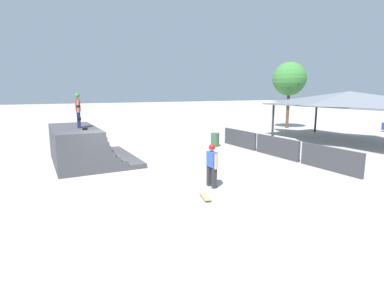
{
  "coord_description": "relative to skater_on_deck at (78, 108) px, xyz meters",
  "views": [
    {
      "loc": [
        12.12,
        -2.95,
        3.45
      ],
      "look_at": [
        -0.29,
        3.66,
        0.97
      ],
      "focal_mm": 28.0,
      "sensor_mm": 36.0,
      "label": 1
    }
  ],
  "objects": [
    {
      "name": "skater_on_deck",
      "position": [
        0.0,
        0.0,
        0.0
      ],
      "size": [
        0.69,
        0.25,
        1.6
      ],
      "rotation": [
        0.0,
        0.0,
        -0.09
      ],
      "color": "#1E2347",
      "rests_on": "quarter_pipe_ramp"
    },
    {
      "name": "trash_bin",
      "position": [
        -1.04,
        8.22,
        -2.27
      ],
      "size": [
        0.52,
        0.52,
        0.85
      ],
      "primitive_type": "cylinder",
      "color": "#385B3D",
      "rests_on": "ground"
    },
    {
      "name": "pavilion_shelter",
      "position": [
        1.91,
        16.9,
        0.26
      ],
      "size": [
        10.65,
        5.65,
        3.47
      ],
      "color": "#2D2D33",
      "rests_on": "ground"
    },
    {
      "name": "barrier_fence",
      "position": [
        3.09,
        9.5,
        -2.17
      ],
      "size": [
        9.63,
        0.12,
        1.05
      ],
      "color": "#3D3D42",
      "rests_on": "ground"
    },
    {
      "name": "quarter_pipe_ramp",
      "position": [
        -0.27,
        0.1,
        -1.91
      ],
      "size": [
        4.93,
        3.72,
        1.77
      ],
      "color": "#424247",
      "rests_on": "ground"
    },
    {
      "name": "bystander_walking",
      "position": [
        5.87,
        3.7,
        -1.75
      ],
      "size": [
        0.63,
        0.24,
        1.6
      ],
      "rotation": [
        0.0,
        0.0,
        3.16
      ],
      "color": "#2D2D33",
      "rests_on": "ground"
    },
    {
      "name": "tree_beside_pavilion",
      "position": [
        -6.07,
        19.54,
        1.89
      ],
      "size": [
        3.09,
        3.09,
        6.16
      ],
      "color": "brown",
      "rests_on": "ground"
    },
    {
      "name": "skateboard_on_ground",
      "position": [
        6.82,
        2.86,
        -2.63
      ],
      "size": [
        0.85,
        0.41,
        0.09
      ],
      "rotation": [
        0.0,
        0.0,
        6.02
      ],
      "color": "blue",
      "rests_on": "ground"
    },
    {
      "name": "ground_plane",
      "position": [
        2.7,
        1.06,
        -2.69
      ],
      "size": [
        160.0,
        160.0,
        0.0
      ],
      "primitive_type": "plane",
      "color": "#ADA8A0"
    },
    {
      "name": "skateboard_on_deck",
      "position": [
        0.7,
        0.14,
        -0.86
      ],
      "size": [
        0.79,
        0.33,
        0.09
      ],
      "rotation": [
        0.0,
        0.0,
        -0.18
      ],
      "color": "red",
      "rests_on": "quarter_pipe_ramp"
    }
  ]
}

